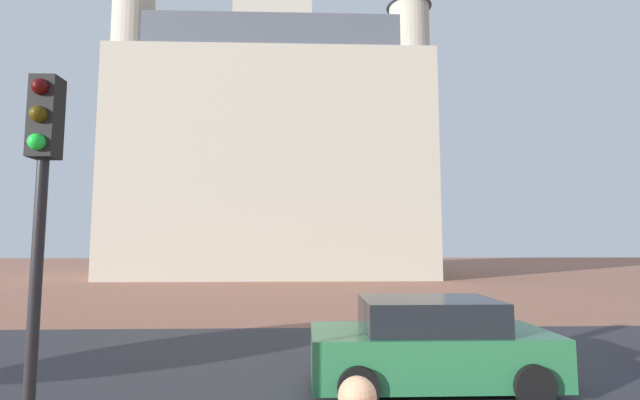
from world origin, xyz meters
TOP-DOWN VIEW (x-y plane):
  - ground_plane at (0.00, 10.00)m, footprint 120.00×120.00m
  - street_asphalt_strip at (0.00, 7.69)m, footprint 120.00×7.54m
  - landmark_building at (-2.87, 31.67)m, footprint 22.60×10.64m
  - car_green at (1.65, 6.03)m, footprint 4.04×1.98m
  - traffic_light_pole at (-3.30, 3.12)m, footprint 0.28×0.34m

SIDE VIEW (x-z plane):
  - ground_plane at x=0.00m, z-range 0.00..0.00m
  - street_asphalt_strip at x=0.00m, z-range 0.00..0.00m
  - car_green at x=1.65m, z-range -0.03..1.48m
  - traffic_light_pole at x=-3.30m, z-range 0.87..5.15m
  - landmark_building at x=-2.87m, z-range -5.76..26.33m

